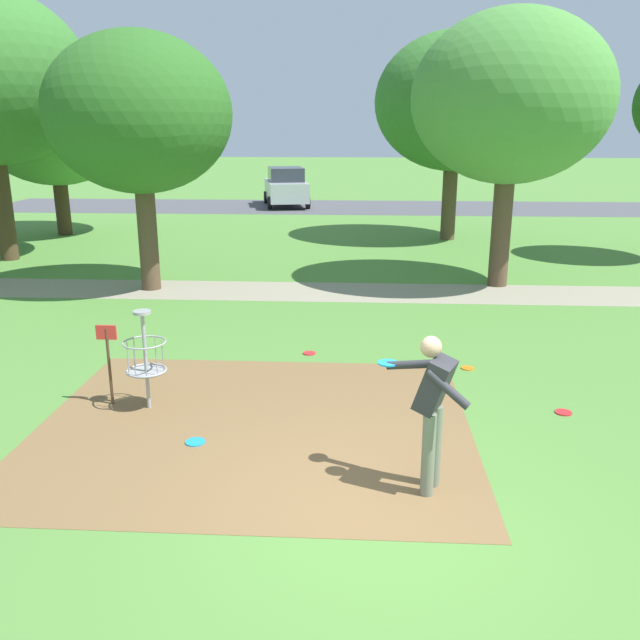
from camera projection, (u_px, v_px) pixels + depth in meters
name	position (u px, v px, depth m)	size (l,w,h in m)	color
ground_plane	(376.00, 512.00, 6.67)	(160.00, 160.00, 0.00)	#518438
dirt_tee_pad	(254.00, 425.00, 8.61)	(5.57, 4.83, 0.01)	brown
disc_golf_basket	(141.00, 356.00, 8.94)	(0.98, 0.58, 1.39)	#9E9EA3
player_foreground_watching	(432.00, 404.00, 6.82)	(0.91, 0.85, 1.71)	slate
frisbee_near_basket	(563.00, 412.00, 8.97)	(0.22, 0.22, 0.02)	red
frisbee_by_tee	(468.00, 368.00, 10.61)	(0.20, 0.20, 0.02)	orange
frisbee_mid_grass	(309.00, 353.00, 11.31)	(0.21, 0.21, 0.02)	red
frisbee_far_left	(195.00, 442.00, 8.12)	(0.24, 0.24, 0.02)	#1E93DB
tree_near_left	(53.00, 117.00, 22.66)	(5.42, 5.42, 6.35)	#422D1E
tree_near_right	(139.00, 114.00, 14.73)	(4.14, 4.14, 5.77)	brown
tree_mid_center	(454.00, 102.00, 21.55)	(5.19, 5.19, 6.71)	brown
tree_far_center	(511.00, 99.00, 14.98)	(4.52, 4.52, 6.28)	brown
parking_lot_strip	(364.00, 207.00, 31.85)	(36.00, 6.00, 0.01)	#4C4C51
parked_car_leftmost	(286.00, 187.00, 32.11)	(2.62, 4.48, 1.84)	#B2B7BC
gravel_path	(367.00, 292.00, 15.50)	(40.00, 1.90, 0.00)	gray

